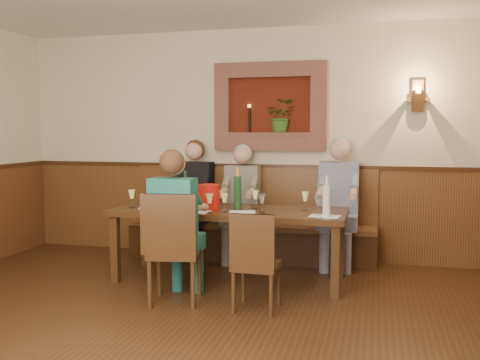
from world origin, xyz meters
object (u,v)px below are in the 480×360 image
object	(u,v)px
wine_bottle_green_a	(238,191)
dining_table	(229,216)
wine_bottle_green_b	(185,192)
chair_near_left	(175,271)
person_bench_left	(193,209)
bench	(250,232)
person_chair_front	(177,239)
chair_near_right	(256,281)
spittoon_bucket	(209,197)
water_bottle	(327,200)
person_bench_mid	(241,213)
person_bench_right	(338,214)

from	to	relation	value
wine_bottle_green_a	dining_table	bearing A→B (deg)	-144.48
wine_bottle_green_a	wine_bottle_green_b	world-z (taller)	wine_bottle_green_a
chair_near_left	person_bench_left	size ratio (longest dim) A/B	0.70
bench	wine_bottle_green_b	world-z (taller)	wine_bottle_green_b
wine_bottle_green_a	person_bench_left	bearing A→B (deg)	134.57
dining_table	bench	size ratio (longest dim) A/B	0.80
person_chair_front	wine_bottle_green_b	bearing A→B (deg)	105.01
bench	wine_bottle_green_b	xyz separation A→B (m)	(-0.51, -0.87, 0.58)
chair_near_right	wine_bottle_green_a	bearing A→B (deg)	115.06
person_bench_left	spittoon_bucket	distance (m)	1.06
person_chair_front	wine_bottle_green_b	distance (m)	0.94
dining_table	wine_bottle_green_a	xyz separation A→B (m)	(0.07, 0.05, 0.25)
dining_table	person_chair_front	world-z (taller)	person_chair_front
chair_near_right	water_bottle	size ratio (longest dim) A/B	2.21
bench	spittoon_bucket	bearing A→B (deg)	-101.69
person_bench_mid	person_bench_right	xyz separation A→B (m)	(1.15, -0.00, 0.04)
person_chair_front	spittoon_bucket	bearing A→B (deg)	83.88
person_bench_mid	dining_table	bearing A→B (deg)	-83.77
chair_near_right	person_bench_mid	size ratio (longest dim) A/B	0.62
person_bench_right	person_chair_front	world-z (taller)	person_bench_right
bench	person_bench_left	world-z (taller)	person_bench_left
chair_near_right	water_bottle	xyz separation A→B (m)	(0.55, 0.58, 0.66)
bench	person_bench_mid	distance (m)	0.29
spittoon_bucket	wine_bottle_green_b	size ratio (longest dim) A/B	0.67
person_bench_right	person_bench_mid	bearing A→B (deg)	179.87
person_bench_left	wine_bottle_green_a	distance (m)	1.15
person_bench_mid	person_bench_left	bearing A→B (deg)	-179.85
dining_table	wine_bottle_green_a	world-z (taller)	wine_bottle_green_a
chair_near_right	dining_table	bearing A→B (deg)	120.25
person_bench_left	person_bench_mid	size ratio (longest dim) A/B	1.03
bench	wine_bottle_green_a	distance (m)	1.08
person_bench_left	wine_bottle_green_a	size ratio (longest dim) A/B	3.37
wine_bottle_green_b	chair_near_right	bearing A→B (deg)	-43.28
chair_near_left	spittoon_bucket	world-z (taller)	chair_near_left
person_bench_left	wine_bottle_green_a	xyz separation A→B (m)	(0.77, -0.78, 0.33)
dining_table	person_bench_mid	distance (m)	0.85
chair_near_right	spittoon_bucket	bearing A→B (deg)	131.66
wine_bottle_green_a	spittoon_bucket	bearing A→B (deg)	-158.66
person_bench_right	person_chair_front	size ratio (longest dim) A/B	1.06
wine_bottle_green_a	water_bottle	distance (m)	1.01
dining_table	person_bench_left	size ratio (longest dim) A/B	1.66
person_chair_front	spittoon_bucket	world-z (taller)	person_chair_front
dining_table	person_bench_mid	world-z (taller)	person_bench_mid
person_chair_front	dining_table	bearing A→B (deg)	69.94
person_bench_mid	wine_bottle_green_b	world-z (taller)	person_bench_mid
person_bench_mid	spittoon_bucket	world-z (taller)	person_bench_mid
chair_near_right	person_bench_left	xyz separation A→B (m)	(-1.18, 1.69, 0.35)
wine_bottle_green_b	bench	bearing A→B (deg)	59.39
chair_near_right	chair_near_left	bearing A→B (deg)	-179.72
chair_near_left	person_chair_front	xyz separation A→B (m)	(-0.00, 0.07, 0.28)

